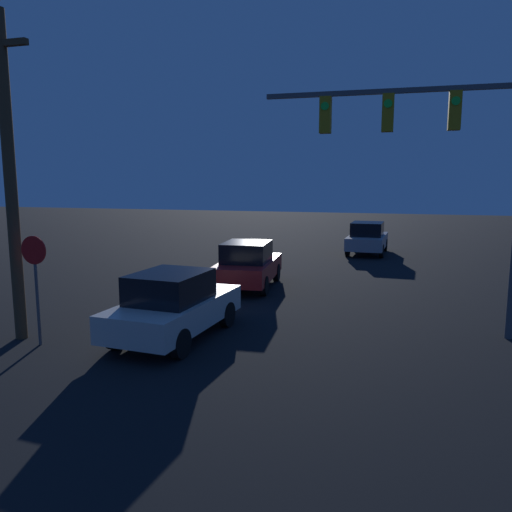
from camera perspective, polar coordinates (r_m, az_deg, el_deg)
The scene contains 6 objects.
car_near at distance 12.27m, azimuth -9.38°, elevation -5.56°, with size 2.12×4.24×1.65m.
car_mid at distance 17.79m, azimuth -0.96°, elevation -0.99°, with size 2.10×4.23×1.65m.
car_far at distance 26.55m, azimuth 12.60°, elevation 2.03°, with size 1.99×4.20×1.65m.
traffic_signal_mast at distance 12.99m, azimuth 20.48°, elevation 11.85°, with size 6.18×0.30×6.75m.
stop_sign at distance 12.47m, azimuth -23.92°, elevation -1.53°, with size 0.65×0.07×2.56m.
utility_pole at distance 13.03m, azimuth -26.30°, elevation 8.29°, with size 1.42×0.28×7.58m.
Camera 1 is at (3.39, 1.45, 3.82)m, focal length 35.00 mm.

